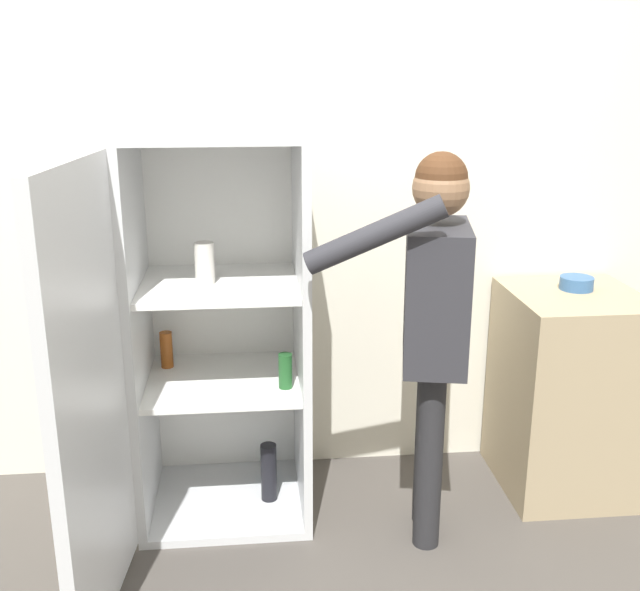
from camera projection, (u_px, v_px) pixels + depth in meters
The scene contains 6 objects.
ground_plane at pixel (319, 589), 2.75m from camera, with size 12.00×12.00×0.00m, color #4C4742.
wall_back at pixel (297, 200), 3.31m from camera, with size 7.00×0.06×2.55m.
refrigerator at pixel (197, 341), 2.97m from camera, with size 0.81×1.32×1.61m.
person at pixel (433, 304), 2.81m from camera, with size 0.67×0.54×1.55m.
counter at pixel (567, 391), 3.33m from camera, with size 0.55×0.59×0.91m.
bowl at pixel (577, 283), 3.25m from camera, with size 0.14×0.14×0.06m.
Camera 1 is at (-0.22, -2.31, 1.83)m, focal length 42.00 mm.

